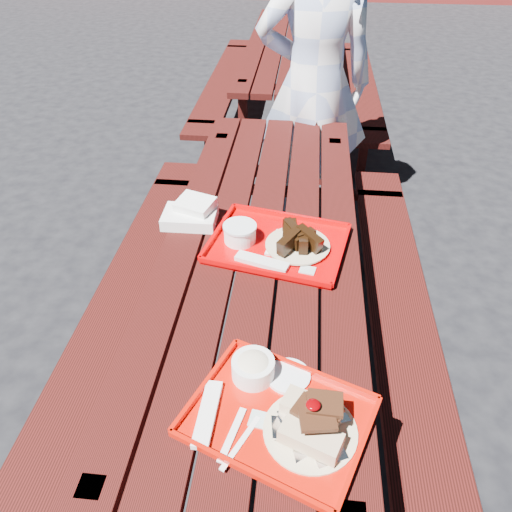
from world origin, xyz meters
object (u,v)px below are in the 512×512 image
Objects in this scene: picnic_table_far at (292,66)px; far_tray at (275,242)px; picnic_table_near at (260,284)px; near_tray at (282,406)px; person at (314,85)px.

far_tray is at bearing -88.86° from picnic_table_far.
near_tray is at bearing -80.10° from picnic_table_near.
picnic_table_far is 1.32× the size of person.
near_tray is at bearing -87.95° from picnic_table_far.
far_tray is 0.31× the size of person.
near_tray is 0.30× the size of person.
near_tray reaches higher than picnic_table_far.
picnic_table_near is 1.32× the size of person.
near_tray is 0.72m from far_tray.
person is (0.17, -1.47, 0.35)m from picnic_table_far.
person reaches higher than near_tray.
near_tray reaches higher than far_tray.
picnic_table_far is 3.53m from near_tray.
far_tray is at bearing 78.76° from person.
picnic_table_near is at bearing 178.62° from far_tray.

